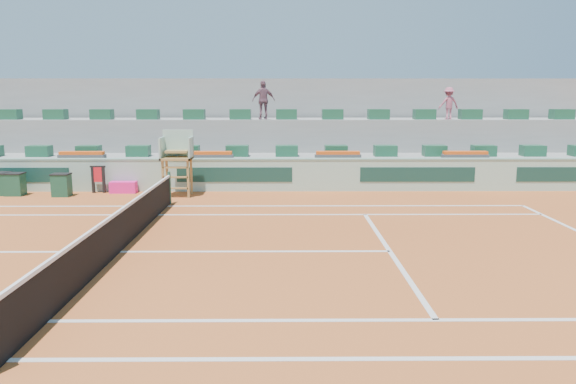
% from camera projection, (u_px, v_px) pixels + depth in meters
% --- Properties ---
extents(ground, '(90.00, 90.00, 0.00)m').
position_uv_depth(ground, '(120.00, 252.00, 13.27)').
color(ground, '#A44C1F').
rests_on(ground, ground).
extents(seating_tier_lower, '(36.00, 4.00, 1.20)m').
position_uv_depth(seating_tier_lower, '(192.00, 168.00, 23.70)').
color(seating_tier_lower, gray).
rests_on(seating_tier_lower, ground).
extents(seating_tier_upper, '(36.00, 2.40, 2.60)m').
position_uv_depth(seating_tier_upper, '(197.00, 148.00, 25.16)').
color(seating_tier_upper, gray).
rests_on(seating_tier_upper, ground).
extents(stadium_back_wall, '(36.00, 0.40, 4.40)m').
position_uv_depth(stadium_back_wall, '(202.00, 126.00, 26.58)').
color(stadium_back_wall, gray).
rests_on(stadium_back_wall, ground).
extents(player_bag, '(0.97, 0.43, 0.43)m').
position_uv_depth(player_bag, '(123.00, 187.00, 21.18)').
color(player_bag, '#FF2194').
rests_on(player_bag, ground).
extents(spectator_mid, '(1.03, 0.60, 1.66)m').
position_uv_depth(spectator_mid, '(264.00, 100.00, 24.09)').
color(spectator_mid, '#734D5C').
rests_on(spectator_mid, seating_tier_upper).
extents(spectator_right, '(0.97, 0.67, 1.38)m').
position_uv_depth(spectator_right, '(449.00, 103.00, 24.18)').
color(spectator_right, '#A75369').
rests_on(spectator_right, seating_tier_upper).
extents(court_lines, '(23.89, 11.09, 0.01)m').
position_uv_depth(court_lines, '(120.00, 252.00, 13.27)').
color(court_lines, silver).
rests_on(court_lines, ground).
extents(tennis_net, '(0.10, 11.97, 1.10)m').
position_uv_depth(tennis_net, '(119.00, 230.00, 13.18)').
color(tennis_net, black).
rests_on(tennis_net, ground).
extents(advertising_hoarding, '(36.00, 0.34, 1.26)m').
position_uv_depth(advertising_hoarding, '(183.00, 175.00, 21.53)').
color(advertising_hoarding, '#97BEAD').
rests_on(advertising_hoarding, ground).
extents(umpire_chair, '(1.10, 0.90, 2.40)m').
position_uv_depth(umpire_chair, '(177.00, 154.00, 20.39)').
color(umpire_chair, olive).
rests_on(umpire_chair, ground).
extents(seat_row_lower, '(32.90, 0.60, 0.44)m').
position_uv_depth(seat_row_lower, '(188.00, 151.00, 22.68)').
color(seat_row_lower, '#1A5034').
rests_on(seat_row_lower, seating_tier_lower).
extents(seat_row_upper, '(32.90, 0.60, 0.44)m').
position_uv_depth(seat_row_upper, '(194.00, 114.00, 24.31)').
color(seat_row_upper, '#1A5034').
rests_on(seat_row_upper, seating_tier_upper).
extents(flower_planters, '(26.80, 0.36, 0.28)m').
position_uv_depth(flower_planters, '(146.00, 155.00, 21.89)').
color(flower_planters, '#4A4A4A').
rests_on(flower_planters, seating_tier_lower).
extents(drink_cooler_a, '(0.63, 0.55, 0.84)m').
position_uv_depth(drink_cooler_a, '(61.00, 185.00, 20.44)').
color(drink_cooler_a, '#16442F').
rests_on(drink_cooler_a, ground).
extents(drink_cooler_b, '(0.66, 0.57, 0.84)m').
position_uv_depth(drink_cooler_b, '(15.00, 184.00, 20.60)').
color(drink_cooler_b, '#16442F').
rests_on(drink_cooler_b, ground).
extents(towel_rack, '(0.57, 0.10, 1.03)m').
position_uv_depth(towel_rack, '(98.00, 177.00, 21.11)').
color(towel_rack, black).
rests_on(towel_rack, ground).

